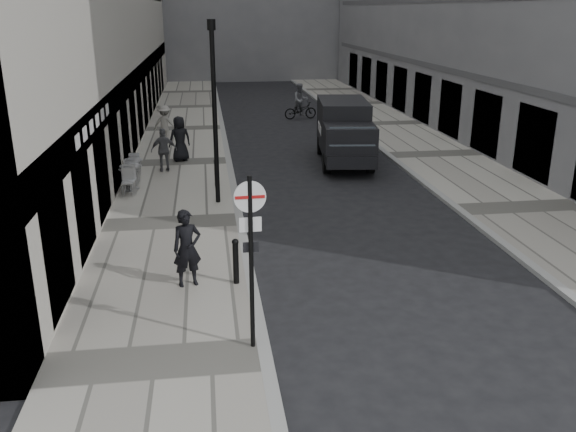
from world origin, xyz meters
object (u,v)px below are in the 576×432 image
panel_van (344,129)px  cyclist (300,105)px  lamppost (214,104)px  walking_man (187,248)px  sign_post (251,240)px

panel_van → cyclist: (-0.15, 10.82, -0.61)m
lamppost → cyclist: size_ratio=2.79×
lamppost → panel_van: 7.82m
panel_van → cyclist: bearing=97.5°
walking_man → sign_post: (1.24, -2.89, 1.23)m
lamppost → cyclist: (5.27, 16.13, -2.51)m
cyclist → lamppost: bearing=-115.8°
walking_man → lamppost: size_ratio=0.31×
sign_post → panel_van: (5.02, 14.49, -0.84)m
sign_post → panel_van: 15.36m
sign_post → panel_van: size_ratio=0.60×
walking_man → cyclist: (6.11, 22.42, -0.21)m
panel_van → cyclist: size_ratio=2.68×
walking_man → lamppost: 6.75m
walking_man → cyclist: bearing=59.5°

